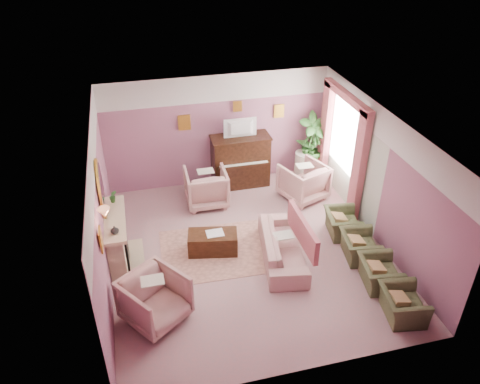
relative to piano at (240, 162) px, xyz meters
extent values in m
cube|color=gray|center=(-0.50, -2.68, -0.65)|extent=(5.50, 6.00, 0.01)
cube|color=white|center=(-0.50, -2.68, 2.15)|extent=(5.50, 6.00, 0.01)
cube|color=#774E68|center=(-0.50, 0.32, 0.75)|extent=(5.50, 0.02, 2.80)
cube|color=#774E68|center=(-0.50, -5.68, 0.75)|extent=(5.50, 0.02, 2.80)
cube|color=#774E68|center=(-3.25, -2.68, 0.75)|extent=(0.02, 6.00, 2.80)
cube|color=#774E68|center=(2.25, -2.68, 0.75)|extent=(0.02, 6.00, 2.80)
cube|color=silver|center=(-0.50, 0.31, 1.82)|extent=(5.50, 0.01, 0.65)
cube|color=beige|center=(2.23, -1.38, 0.42)|extent=(0.01, 3.00, 2.15)
cube|color=#C2AE89|center=(-3.09, -2.48, -0.10)|extent=(0.30, 1.40, 1.10)
cube|color=black|center=(-2.99, -2.48, -0.25)|extent=(0.18, 0.72, 0.68)
cube|color=#EA4129|center=(-2.95, -2.48, -0.43)|extent=(0.06, 0.54, 0.10)
cube|color=#C2AE89|center=(-3.06, -2.48, 0.47)|extent=(0.40, 1.55, 0.07)
cube|color=#C2AE89|center=(-2.89, -2.48, -0.64)|extent=(0.55, 1.50, 0.02)
ellipsoid|color=gold|center=(-3.20, -2.48, 1.15)|extent=(0.04, 0.72, 1.20)
ellipsoid|color=silver|center=(-3.17, -2.48, 1.15)|extent=(0.01, 0.60, 1.06)
cone|color=#FF9969|center=(-3.12, -3.53, 1.33)|extent=(0.20, 0.20, 0.16)
cube|color=black|center=(0.00, 0.00, 0.00)|extent=(1.40, 0.60, 1.30)
cube|color=black|center=(0.00, -0.35, 0.07)|extent=(1.30, 0.12, 0.06)
cube|color=silver|center=(0.00, -0.35, 0.11)|extent=(1.20, 0.08, 0.02)
cube|color=black|center=(0.00, 0.00, 0.66)|extent=(1.45, 0.65, 0.04)
imported|color=black|center=(0.00, -0.05, 0.95)|extent=(0.80, 0.12, 0.48)
cube|color=gold|center=(-1.30, 0.28, 1.07)|extent=(0.30, 0.03, 0.38)
cube|color=gold|center=(1.05, 0.28, 1.13)|extent=(0.26, 0.03, 0.34)
cube|color=gold|center=(0.00, 0.28, 1.35)|extent=(0.22, 0.03, 0.26)
cube|color=gold|center=(-3.21, -3.88, 1.07)|extent=(0.03, 0.28, 0.36)
cube|color=white|center=(2.20, -1.13, 1.05)|extent=(0.03, 1.40, 1.80)
cube|color=#A84F58|center=(2.12, -2.05, 0.65)|extent=(0.16, 0.34, 2.60)
cube|color=#A84F58|center=(2.12, -0.21, 0.65)|extent=(0.16, 0.34, 2.60)
cube|color=#A84F58|center=(2.12, -1.13, 1.91)|extent=(0.16, 2.20, 0.16)
imported|color=#275821|center=(-3.05, -1.93, 0.64)|extent=(0.16, 0.16, 0.28)
imported|color=silver|center=(-3.05, -2.98, 0.58)|extent=(0.16, 0.16, 0.16)
cube|color=#A87364|center=(-1.03, -2.51, -0.64)|extent=(2.57, 1.89, 0.01)
cube|color=#31190C|center=(-1.21, -2.49, -0.43)|extent=(1.08, 0.69, 0.45)
cube|color=white|center=(-1.16, -2.49, -0.20)|extent=(0.35, 0.28, 0.01)
imported|color=tan|center=(0.11, -3.04, -0.25)|extent=(0.67, 2.00, 0.81)
cube|color=#A84F58|center=(0.51, -3.04, -0.05)|extent=(0.10, 1.51, 0.55)
imported|color=tan|center=(-1.00, -0.67, -0.16)|extent=(0.95, 0.95, 0.99)
imported|color=tan|center=(1.32, -0.98, -0.16)|extent=(0.95, 0.95, 0.99)
imported|color=tan|center=(-2.51, -4.06, -0.16)|extent=(0.95, 0.95, 0.99)
imported|color=#48502F|center=(1.62, -5.02, -0.30)|extent=(0.57, 0.81, 0.70)
imported|color=#48502F|center=(1.62, -4.20, -0.30)|extent=(0.57, 0.81, 0.70)
imported|color=#48502F|center=(1.62, -3.38, -0.30)|extent=(0.57, 0.81, 0.70)
imported|color=#48502F|center=(1.62, -2.56, -0.30)|extent=(0.57, 0.81, 0.70)
cylinder|color=beige|center=(1.71, -0.04, -0.30)|extent=(0.52, 0.52, 0.70)
imported|color=#275821|center=(1.71, -0.04, 0.22)|extent=(0.30, 0.30, 0.34)
imported|color=#275821|center=(1.83, -0.14, 0.19)|extent=(0.16, 0.16, 0.28)
cylinder|color=#B05745|center=(1.86, -0.08, -0.48)|extent=(0.34, 0.34, 0.34)
imported|color=#275821|center=(1.86, -0.08, 0.41)|extent=(0.76, 0.76, 1.44)
camera|label=1|loc=(-2.51, -9.98, 5.54)|focal=35.00mm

